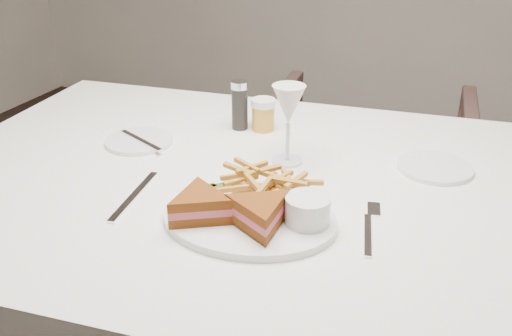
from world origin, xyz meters
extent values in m
cube|color=white|center=(-0.09, 0.27, 0.38)|extent=(1.55, 1.10, 0.75)
imported|color=#4A332D|center=(-0.02, 1.11, 0.36)|extent=(0.75, 0.71, 0.73)
ellipsoid|color=white|center=(-0.06, 0.10, 0.76)|extent=(0.34, 0.27, 0.01)
cube|color=silver|center=(-0.30, 0.11, 0.75)|extent=(0.04, 0.21, 0.00)
cylinder|color=white|center=(-0.43, 0.34, 0.76)|extent=(0.16, 0.16, 0.01)
cylinder|color=white|center=(0.24, 0.45, 0.76)|extent=(0.16, 0.16, 0.01)
cylinder|color=black|center=(-0.25, 0.51, 0.81)|extent=(0.04, 0.04, 0.12)
cylinder|color=#BF8B2D|center=(-0.19, 0.53, 0.79)|extent=(0.06, 0.06, 0.08)
cube|color=#405E20|center=(-0.15, 0.17, 0.77)|extent=(0.05, 0.05, 0.01)
cube|color=#405E20|center=(-0.17, 0.15, 0.77)|extent=(0.04, 0.06, 0.01)
cylinder|color=white|center=(0.05, 0.12, 0.79)|extent=(0.08, 0.08, 0.05)
camera|label=1|loc=(0.27, -0.72, 1.29)|focal=40.00mm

